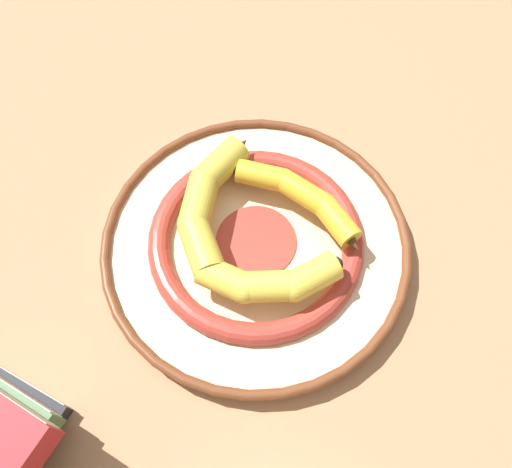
% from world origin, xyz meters
% --- Properties ---
extents(ground_plane, '(2.80, 2.80, 0.00)m').
position_xyz_m(ground_plane, '(0.00, 0.00, 0.00)').
color(ground_plane, '#A87A56').
extents(decorative_bowl, '(0.39, 0.39, 0.04)m').
position_xyz_m(decorative_bowl, '(0.03, -0.03, 0.02)').
color(decorative_bowl, beige).
rests_on(decorative_bowl, ground_plane).
extents(banana_a, '(0.21, 0.08, 0.04)m').
position_xyz_m(banana_a, '(0.01, -0.09, 0.06)').
color(banana_a, gold).
rests_on(banana_a, decorative_bowl).
extents(banana_b, '(0.08, 0.18, 0.04)m').
position_xyz_m(banana_b, '(0.10, -0.00, 0.06)').
color(banana_b, yellow).
rests_on(banana_b, decorative_bowl).
extents(banana_c, '(0.10, 0.18, 0.03)m').
position_xyz_m(banana_c, '(-0.02, 0.02, 0.05)').
color(banana_c, gold).
rests_on(banana_c, decorative_bowl).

